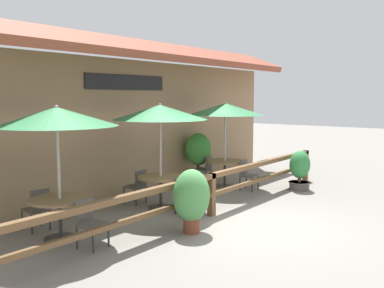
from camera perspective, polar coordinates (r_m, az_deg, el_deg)
name	(u,v)px	position (r m, az deg, el deg)	size (l,w,h in m)	color
ground_plane	(253,224)	(9.08, 8.12, -10.55)	(60.00, 60.00, 0.00)	gray
building_facade	(116,115)	(11.30, -10.12, 3.89)	(14.28, 1.49, 4.23)	#997A56
patio_railing	(212,185)	(9.45, 2.63, -5.47)	(10.40, 0.14, 0.95)	brown
patio_umbrella_near	(57,117)	(8.07, -17.58, 3.48)	(2.20, 2.20, 2.48)	#B7B2A8
dining_table_near	(60,206)	(8.31, -17.20, -7.94)	(1.10, 1.10, 0.77)	olive
chair_near_streetside	(90,221)	(7.78, -13.49, -9.97)	(0.47, 0.47, 0.84)	#514C47
chair_near_wallside	(37,207)	(8.99, -19.93, -7.96)	(0.45, 0.45, 0.84)	#514C47
patio_umbrella_middle	(160,112)	(9.93, -4.27, 4.23)	(2.20, 2.20, 2.48)	#B7B2A8
dining_table_middle	(161,182)	(10.12, -4.20, -5.13)	(1.10, 1.10, 0.77)	olive
chair_middle_streetside	(186,193)	(9.68, -0.87, -6.56)	(0.50, 0.50, 0.84)	#514C47
chair_middle_wallside	(137,185)	(10.63, -7.35, -5.44)	(0.46, 0.46, 0.84)	#514C47
patio_umbrella_far	(225,109)	(12.39, 4.45, 4.64)	(2.20, 2.20, 2.48)	#B7B2A8
dining_table_far	(225,166)	(12.55, 4.39, -2.90)	(1.10, 1.10, 0.77)	olive
chair_far_streetside	(247,174)	(12.18, 7.37, -3.94)	(0.44, 0.44, 0.84)	#514C47
chair_far_wallside	(205,168)	(13.04, 1.73, -3.21)	(0.50, 0.50, 0.84)	#514C47
potted_plant_entrance_palm	(191,197)	(8.28, -0.08, -7.12)	(0.76, 0.69, 1.25)	brown
potted_plant_tall_tropical	(300,169)	(12.47, 14.17, -3.31)	(0.63, 0.59, 1.11)	#564C47
potted_plant_broad_leaf	(198,153)	(13.12, 0.82, -1.23)	(0.85, 0.76, 1.52)	#B7AD99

